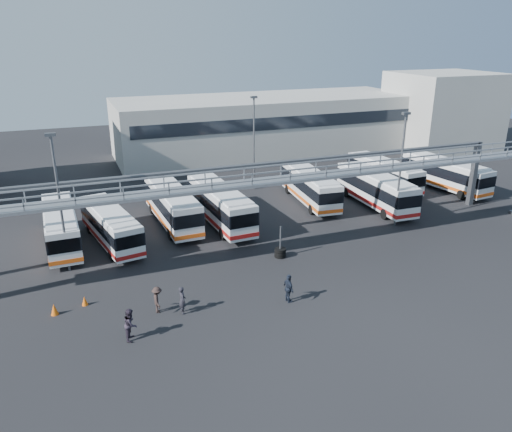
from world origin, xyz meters
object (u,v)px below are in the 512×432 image
object	(u,v)px
bus_2	(110,225)
pedestrian_b	(131,324)
pedestrian_d	(289,288)
cone_left	(54,309)
cone_right	(85,301)
light_pole_back	(254,138)
bus_9	(444,173)
pedestrian_c	(157,300)
light_pole_left	(59,197)
bus_6	(310,185)
bus_7	(376,188)
bus_3	(172,204)
light_pole_mid	(401,164)
tire_stack	(280,252)
pedestrian_a	(182,300)
bus_4	(220,204)
bus_8	(384,173)
bus_1	(61,225)

from	to	relation	value
bus_2	pedestrian_b	xyz separation A→B (m)	(-0.47, -14.55, -0.72)
pedestrian_d	cone_left	size ratio (longest dim) A/B	2.66
bus_2	cone_right	size ratio (longest dim) A/B	16.62
light_pole_back	bus_2	distance (m)	19.72
bus_9	pedestrian_c	bearing A→B (deg)	-164.40
pedestrian_d	light_pole_left	bearing A→B (deg)	48.91
bus_2	pedestrian_b	size ratio (longest dim) A/B	5.31
bus_6	cone_left	xyz separation A→B (m)	(-24.72, -13.78, -1.46)
light_pole_back	bus_7	bearing A→B (deg)	-46.87
bus_3	light_pole_mid	bearing A→B (deg)	-24.40
light_pole_back	bus_2	bearing A→B (deg)	-148.74
light_pole_back	tire_stack	distance (m)	18.84
bus_2	bus_7	xyz separation A→B (m)	(25.73, 0.16, 0.20)
bus_7	pedestrian_a	distance (m)	26.27
light_pole_mid	bus_4	world-z (taller)	light_pole_mid
bus_9	tire_stack	bearing A→B (deg)	-165.05
light_pole_back	bus_6	world-z (taller)	light_pole_back
bus_2	bus_8	world-z (taller)	bus_8
bus_8	bus_9	distance (m)	6.66
bus_7	tire_stack	size ratio (longest dim) A/B	4.40
bus_6	pedestrian_a	bearing A→B (deg)	-130.88
bus_4	cone_right	distance (m)	16.58
bus_6	pedestrian_b	bearing A→B (deg)	-133.22
pedestrian_b	bus_8	bearing A→B (deg)	-39.08
bus_7	pedestrian_c	size ratio (longest dim) A/B	6.50
cone_right	pedestrian_b	bearing A→B (deg)	-65.17
pedestrian_d	light_pole_back	bearing A→B (deg)	-19.68
bus_9	cone_left	distance (m)	42.65
light_pole_left	bus_6	size ratio (longest dim) A/B	0.92
light_pole_mid	bus_9	bearing A→B (deg)	32.05
bus_6	pedestrian_a	distance (m)	23.85
bus_7	cone_left	xyz separation A→B (m)	(-30.31, -10.31, -1.52)
bus_1	bus_8	xyz separation A→B (m)	(33.93, 4.03, 0.02)
bus_8	bus_2	bearing A→B (deg)	-173.94
light_pole_left	light_pole_mid	world-z (taller)	same
pedestrian_b	tire_stack	xyz separation A→B (m)	(12.43, 7.07, -0.54)
pedestrian_d	pedestrian_a	bearing A→B (deg)	76.43
light_pole_left	pedestrian_a	size ratio (longest dim) A/B	5.62
bus_7	pedestrian_d	distance (m)	21.45
light_pole_mid	bus_7	world-z (taller)	light_pole_mid
bus_3	pedestrian_a	bearing A→B (deg)	-102.49
bus_6	cone_right	distance (m)	26.50
pedestrian_d	pedestrian_c	bearing A→B (deg)	73.57
light_pole_mid	pedestrian_d	world-z (taller)	light_pole_mid
bus_4	cone_right	xyz separation A→B (m)	(-12.54, -10.74, -1.59)
bus_3	bus_6	size ratio (longest dim) A/B	1.02
bus_4	cone_left	world-z (taller)	bus_4
bus_1	bus_6	size ratio (longest dim) A/B	0.96
bus_7	cone_left	bearing A→B (deg)	-159.70
bus_1	pedestrian_a	world-z (taller)	bus_1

